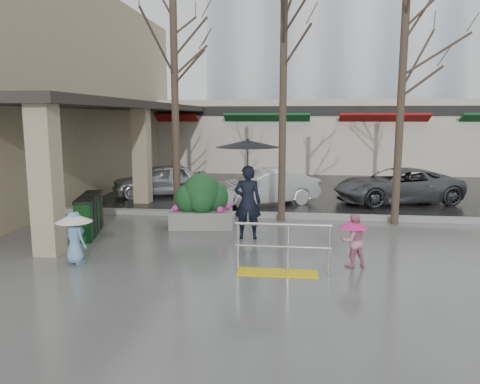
% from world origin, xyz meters
% --- Properties ---
extents(ground, '(120.00, 120.00, 0.00)m').
position_xyz_m(ground, '(0.00, 0.00, 0.00)').
color(ground, '#51514F').
rests_on(ground, ground).
extents(street_asphalt, '(120.00, 36.00, 0.01)m').
position_xyz_m(street_asphalt, '(0.00, 22.00, 0.01)').
color(street_asphalt, black).
rests_on(street_asphalt, ground).
extents(curb, '(120.00, 0.30, 0.15)m').
position_xyz_m(curb, '(0.00, 4.00, 0.07)').
color(curb, gray).
rests_on(curb, ground).
extents(near_building, '(6.00, 18.00, 8.00)m').
position_xyz_m(near_building, '(-9.00, 8.00, 4.00)').
color(near_building, tan).
rests_on(near_building, ground).
extents(canopy_slab, '(2.80, 18.00, 0.25)m').
position_xyz_m(canopy_slab, '(-4.80, 8.00, 3.62)').
color(canopy_slab, '#2D2823').
rests_on(canopy_slab, pillar_front).
extents(pillar_front, '(0.55, 0.55, 3.50)m').
position_xyz_m(pillar_front, '(-3.90, -0.50, 1.75)').
color(pillar_front, tan).
rests_on(pillar_front, ground).
extents(pillar_back, '(0.55, 0.55, 3.50)m').
position_xyz_m(pillar_back, '(-3.90, 6.00, 1.75)').
color(pillar_back, tan).
rests_on(pillar_back, ground).
extents(storefront_row, '(34.00, 6.74, 4.00)m').
position_xyz_m(storefront_row, '(2.00, 17.97, 2.01)').
color(storefront_row, beige).
rests_on(storefront_row, ground).
extents(handrail, '(1.90, 0.50, 1.03)m').
position_xyz_m(handrail, '(1.36, -1.20, 0.38)').
color(handrail, yellow).
rests_on(handrail, ground).
extents(tree_west, '(3.20, 3.20, 6.80)m').
position_xyz_m(tree_west, '(-2.00, 3.60, 5.08)').
color(tree_west, '#382B21').
rests_on(tree_west, ground).
extents(tree_midwest, '(3.20, 3.20, 7.00)m').
position_xyz_m(tree_midwest, '(1.20, 3.60, 5.23)').
color(tree_midwest, '#382B21').
rests_on(tree_midwest, ground).
extents(tree_mideast, '(3.20, 3.20, 6.50)m').
position_xyz_m(tree_mideast, '(4.50, 3.60, 4.86)').
color(tree_mideast, '#382B21').
rests_on(tree_mideast, ground).
extents(woman, '(1.63, 1.63, 2.57)m').
position_xyz_m(woman, '(0.41, 1.43, 1.61)').
color(woman, black).
rests_on(woman, ground).
extents(child_pink, '(0.67, 0.60, 1.12)m').
position_xyz_m(child_pink, '(2.82, -0.59, 0.63)').
color(child_pink, '#D07F96').
rests_on(child_pink, ground).
extents(child_blue, '(0.77, 0.77, 1.13)m').
position_xyz_m(child_blue, '(-3.00, -1.08, 0.70)').
color(child_blue, '#6B9BBE').
rests_on(child_blue, ground).
extents(planter, '(1.86, 1.12, 1.54)m').
position_xyz_m(planter, '(-1.01, 2.50, 0.73)').
color(planter, gray).
rests_on(planter, ground).
extents(news_boxes, '(0.88, 1.93, 1.05)m').
position_xyz_m(news_boxes, '(-3.78, 1.31, 0.53)').
color(news_boxes, '#0B3410').
rests_on(news_boxes, ground).
extents(car_a, '(3.98, 2.89, 1.26)m').
position_xyz_m(car_a, '(-3.72, 7.59, 0.63)').
color(car_a, '#ABAAAF').
rests_on(car_a, ground).
extents(car_b, '(3.99, 3.02, 1.26)m').
position_xyz_m(car_b, '(0.52, 6.18, 0.63)').
color(car_b, silver).
rests_on(car_b, ground).
extents(car_c, '(4.94, 3.29, 1.26)m').
position_xyz_m(car_c, '(5.24, 7.12, 0.63)').
color(car_c, '#505157').
rests_on(car_c, ground).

